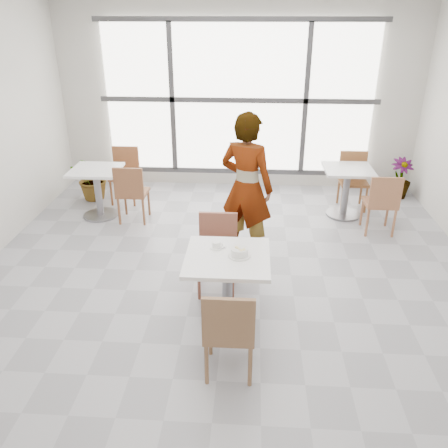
# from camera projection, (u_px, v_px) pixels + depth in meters

# --- Properties ---
(floor) EXTENTS (7.00, 7.00, 0.00)m
(floor) POSITION_uv_depth(u_px,v_px,m) (226.00, 294.00, 5.05)
(floor) COLOR #9E9EA5
(floor) RESTS_ON ground
(wall_back) EXTENTS (6.00, 0.00, 6.00)m
(wall_back) POSITION_uv_depth(u_px,v_px,m) (239.00, 99.00, 7.56)
(wall_back) COLOR silver
(wall_back) RESTS_ON ground
(window) EXTENTS (4.60, 0.07, 2.52)m
(window) POSITION_uv_depth(u_px,v_px,m) (238.00, 100.00, 7.51)
(window) COLOR white
(window) RESTS_ON ground
(main_table) EXTENTS (0.80, 0.80, 0.75)m
(main_table) POSITION_uv_depth(u_px,v_px,m) (227.00, 276.00, 4.40)
(main_table) COLOR white
(main_table) RESTS_ON ground
(chair_near) EXTENTS (0.42, 0.42, 0.87)m
(chair_near) POSITION_uv_depth(u_px,v_px,m) (229.00, 329.00, 3.71)
(chair_near) COLOR brown
(chair_near) RESTS_ON ground
(chair_far) EXTENTS (0.42, 0.42, 0.87)m
(chair_far) POSITION_uv_depth(u_px,v_px,m) (218.00, 248.00, 4.98)
(chair_far) COLOR brown
(chair_far) RESTS_ON ground
(oatmeal_bowl) EXTENTS (0.21, 0.21, 0.09)m
(oatmeal_bowl) POSITION_uv_depth(u_px,v_px,m) (239.00, 252.00, 4.28)
(oatmeal_bowl) COLOR white
(oatmeal_bowl) RESTS_ON main_table
(coffee_cup) EXTENTS (0.16, 0.13, 0.07)m
(coffee_cup) POSITION_uv_depth(u_px,v_px,m) (217.00, 245.00, 4.43)
(coffee_cup) COLOR white
(coffee_cup) RESTS_ON main_table
(person) EXTENTS (0.79, 0.67, 1.83)m
(person) POSITION_uv_depth(u_px,v_px,m) (247.00, 188.00, 5.47)
(person) COLOR black
(person) RESTS_ON ground
(bg_table_left) EXTENTS (0.70, 0.70, 0.75)m
(bg_table_left) POSITION_uv_depth(u_px,v_px,m) (97.00, 186.00, 6.75)
(bg_table_left) COLOR white
(bg_table_left) RESTS_ON ground
(bg_table_right) EXTENTS (0.70, 0.70, 0.75)m
(bg_table_right) POSITION_uv_depth(u_px,v_px,m) (347.00, 185.00, 6.77)
(bg_table_right) COLOR silver
(bg_table_right) RESTS_ON ground
(bg_chair_left_near) EXTENTS (0.42, 0.42, 0.87)m
(bg_chair_left_near) POSITION_uv_depth(u_px,v_px,m) (131.00, 190.00, 6.54)
(bg_chair_left_near) COLOR brown
(bg_chair_left_near) RESTS_ON ground
(bg_chair_left_far) EXTENTS (0.42, 0.42, 0.87)m
(bg_chair_left_far) POSITION_uv_depth(u_px,v_px,m) (125.00, 171.00, 7.34)
(bg_chair_left_far) COLOR #975732
(bg_chair_left_far) RESTS_ON ground
(bg_chair_right_near) EXTENTS (0.42, 0.42, 0.87)m
(bg_chair_right_near) POSITION_uv_depth(u_px,v_px,m) (382.00, 201.00, 6.19)
(bg_chair_right_near) COLOR #A46846
(bg_chair_right_near) RESTS_ON ground
(bg_chair_right_far) EXTENTS (0.42, 0.42, 0.87)m
(bg_chair_right_far) POSITION_uv_depth(u_px,v_px,m) (353.00, 176.00, 7.09)
(bg_chair_right_far) COLOR #935B31
(bg_chair_right_far) RESTS_ON ground
(plant_left) EXTENTS (0.77, 0.71, 0.75)m
(plant_left) POSITION_uv_depth(u_px,v_px,m) (94.00, 177.00, 7.42)
(plant_left) COLOR #427A37
(plant_left) RESTS_ON ground
(plant_right) EXTENTS (0.42, 0.42, 0.66)m
(plant_right) POSITION_uv_depth(u_px,v_px,m) (400.00, 178.00, 7.51)
(plant_right) COLOR #467434
(plant_right) RESTS_ON ground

